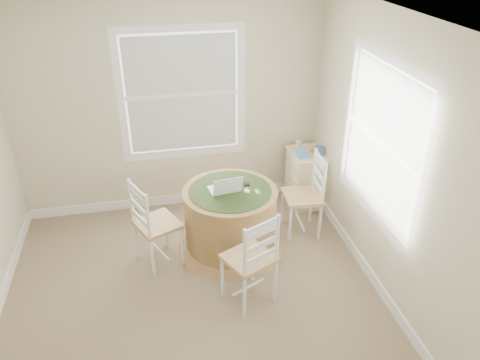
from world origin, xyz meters
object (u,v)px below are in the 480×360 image
object	(u,v)px
round_table	(230,217)
chair_near	(249,258)
laptop	(225,188)
corner_chest	(305,178)
chair_right	(302,196)
chair_left	(157,223)

from	to	relation	value
round_table	chair_near	world-z (taller)	chair_near
laptop	corner_chest	distance (m)	1.41
round_table	chair_right	xyz separation A→B (m)	(0.85, 0.13, 0.08)
chair_near	chair_right	size ratio (longest dim) A/B	1.00
chair_near	round_table	bearing A→B (deg)	-114.24
laptop	chair_right	bearing A→B (deg)	178.74
chair_left	laptop	xyz separation A→B (m)	(0.73, 0.10, 0.27)
chair_right	corner_chest	world-z (taller)	chair_right
chair_left	laptop	world-z (taller)	chair_left
chair_near	chair_left	bearing A→B (deg)	-68.08
round_table	chair_left	world-z (taller)	chair_left
round_table	chair_left	xyz separation A→B (m)	(-0.78, -0.09, 0.08)
round_table	corner_chest	distance (m)	1.32
chair_right	corner_chest	distance (m)	0.66
chair_left	chair_right	size ratio (longest dim) A/B	1.00
chair_near	laptop	xyz separation A→B (m)	(-0.07, 0.83, 0.27)
round_table	corner_chest	world-z (taller)	round_table
chair_left	round_table	bearing A→B (deg)	-108.11
corner_chest	round_table	bearing A→B (deg)	-148.76
chair_right	round_table	bearing A→B (deg)	-77.94
chair_left	corner_chest	distance (m)	2.05
chair_left	chair_near	world-z (taller)	same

